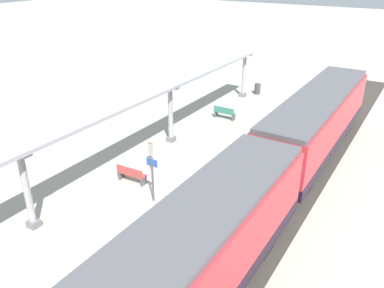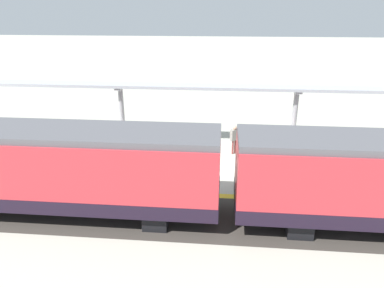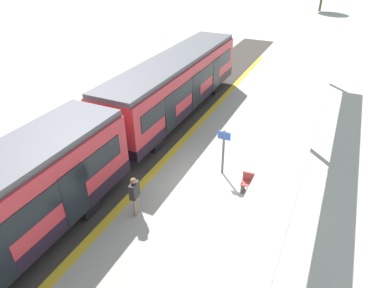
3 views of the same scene
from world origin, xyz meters
The scene contains 11 objects.
ground_plane centered at (0.00, 0.00, 0.00)m, with size 176.00×176.00×0.00m, color #A7A698.
tactile_edge_strip centered at (-3.06, 0.00, 0.00)m, with size 0.38×38.17×0.01m, color gold.
trackbed centered at (-4.85, 0.00, 0.00)m, with size 3.20×50.17×0.01m, color #38332D.
train_far_carriage centered at (-4.85, 5.60, 1.83)m, with size 2.65×12.71×3.48m.
canopy_pillar_second centered at (2.80, -4.77, 1.74)m, with size 1.10×0.44×3.43m.
canopy_pillar_third centered at (2.80, 5.06, 1.74)m, with size 1.10×0.44×3.43m.
canopy_beam centered at (2.80, 0.12, 3.51)m, with size 1.20×30.70×0.16m, color #A8AAB2.
bench_mid_platform centered at (1.71, 0.22, 0.44)m, with size 1.52×0.52×0.86m.
platform_info_sign centered at (-0.19, 0.96, 1.33)m, with size 0.56×0.10×2.20m.
passenger_waiting_near_edge centered at (-2.26, -2.94, 1.07)m, with size 0.30×0.52×1.71m.
passenger_by_the_benches centered at (1.77, -1.46, 1.02)m, with size 0.45×0.50×1.63m.
Camera 2 is at (-16.51, -0.81, 7.59)m, focal length 33.01 mm.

